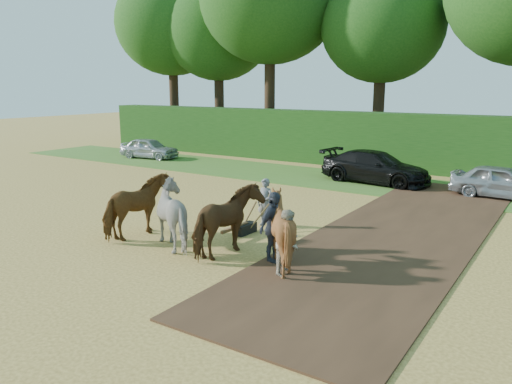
# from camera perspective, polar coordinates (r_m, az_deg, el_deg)

# --- Properties ---
(ground) EXTENTS (120.00, 120.00, 0.00)m
(ground) POSITION_cam_1_polar(r_m,az_deg,el_deg) (10.69, -3.26, -12.48)
(ground) COLOR gold
(ground) RESTS_ON ground
(earth_strip) EXTENTS (4.50, 17.00, 0.05)m
(earth_strip) POSITION_cam_1_polar(r_m,az_deg,el_deg) (16.03, 16.37, -4.41)
(earth_strip) COLOR #472D1C
(earth_strip) RESTS_ON ground
(grass_verge) EXTENTS (50.00, 5.00, 0.03)m
(grass_verge) POSITION_cam_1_polar(r_m,az_deg,el_deg) (22.98, 17.98, 0.40)
(grass_verge) COLOR #38601E
(grass_verge) RESTS_ON ground
(hedgerow) EXTENTS (46.00, 1.60, 3.00)m
(hedgerow) POSITION_cam_1_polar(r_m,az_deg,el_deg) (27.08, 20.77, 5.09)
(hedgerow) COLOR #14380F
(hedgerow) RESTS_ON ground
(spectator_near) EXTENTS (0.64, 0.80, 1.59)m
(spectator_near) POSITION_cam_1_polar(r_m,az_deg,el_deg) (11.93, 3.74, -5.75)
(spectator_near) COLOR #C1B797
(spectator_near) RESTS_ON ground
(spectator_far) EXTENTS (0.51, 1.10, 1.84)m
(spectator_far) POSITION_cam_1_polar(r_m,az_deg,el_deg) (12.65, 1.98, -4.07)
(spectator_far) COLOR #292D37
(spectator_far) RESTS_ON ground
(plough_team) EXTENTS (6.11, 4.40, 1.86)m
(plough_team) POSITION_cam_1_polar(r_m,az_deg,el_deg) (13.66, -5.81, -2.90)
(plough_team) COLOR brown
(plough_team) RESTS_ON ground
(treeline) EXTENTS (48.70, 10.60, 14.21)m
(treeline) POSITION_cam_1_polar(r_m,az_deg,el_deg) (30.75, 20.03, 19.89)
(treeline) COLOR #382616
(treeline) RESTS_ON ground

